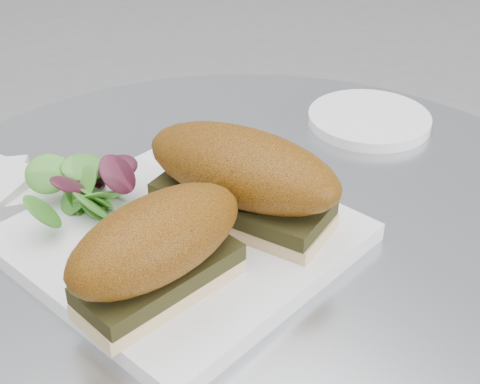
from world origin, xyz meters
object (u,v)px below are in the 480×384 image
at_px(sandwich_left, 158,249).
at_px(saucer, 369,119).
at_px(plate, 182,237).
at_px(sandwich_right, 242,176).

bearing_deg(sandwich_left, saucer, 11.43).
distance_m(plate, sandwich_left, 0.09).
distance_m(plate, sandwich_right, 0.07).
bearing_deg(sandwich_left, sandwich_right, 13.87).
bearing_deg(saucer, sandwich_right, -161.18).
height_order(sandwich_left, sandwich_right, same).
distance_m(plate, saucer, 0.29).
bearing_deg(plate, sandwich_right, -17.64).
xyz_separation_m(plate, sandwich_left, (-0.05, -0.06, 0.05)).
relative_size(sandwich_left, saucer, 1.12).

